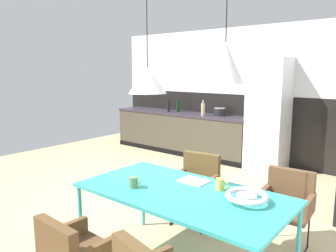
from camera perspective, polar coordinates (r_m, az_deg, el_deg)
name	(u,v)px	position (r m, az deg, el deg)	size (l,w,h in m)	color
ground_plane	(140,206)	(4.50, -4.82, -13.69)	(8.13, 8.13, 0.00)	tan
back_wall_splashback_dark	(245,127)	(6.78, 13.30, -0.21)	(6.26, 0.12, 1.31)	black
back_wall_panel_upper	(248,61)	(6.69, 13.74, 10.94)	(6.26, 0.12, 1.31)	silver
kitchen_counter	(181,132)	(7.20, 2.19, -1.11)	(3.27, 0.63, 0.88)	#453F31
refrigerator_column	(268,114)	(6.16, 17.04, 1.98)	(0.66, 0.60, 2.01)	silver
dining_table	(182,196)	(2.90, 2.42, -12.00)	(1.82, 0.94, 0.75)	teal
armchair_by_stool	(287,199)	(3.55, 20.01, -11.86)	(0.52, 0.50, 0.79)	brown
armchair_near_window	(73,249)	(2.67, -16.27, -19.87)	(0.50, 0.48, 0.73)	brown
armchair_head_of_table	(197,179)	(3.92, 5.05, -9.23)	(0.54, 0.53, 0.81)	brown
fruit_bowl	(246,197)	(2.71, 13.49, -11.87)	(0.34, 0.34, 0.08)	silver
open_book	(194,181)	(3.13, 4.52, -9.52)	(0.26, 0.21, 0.02)	white
mug_glass_clear	(134,182)	(2.97, -6.00, -9.71)	(0.13, 0.09, 0.10)	#5B8456
mug_dark_espresso	(220,184)	(2.93, 9.11, -9.98)	(0.12, 0.08, 0.10)	gold
cooking_pot	(220,112)	(6.68, 9.02, 2.46)	(0.23, 0.23, 0.18)	black
bottle_oil_tall	(178,107)	(7.24, 1.70, 3.38)	(0.07, 0.07, 0.29)	#0F3319
bottle_wine_green	(169,106)	(7.26, 0.10, 3.45)	(0.06, 0.06, 0.30)	black
bottle_vinegar_dark	(203,109)	(6.65, 6.11, 2.96)	(0.07, 0.07, 0.31)	tan
pendant_lamp_over_table_near	(147,80)	(2.91, -3.59, 7.94)	(0.34, 0.34, 1.00)	black
pendant_lamp_over_table_far	(225,63)	(2.54, 9.92, 10.76)	(0.29, 0.29, 0.89)	black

